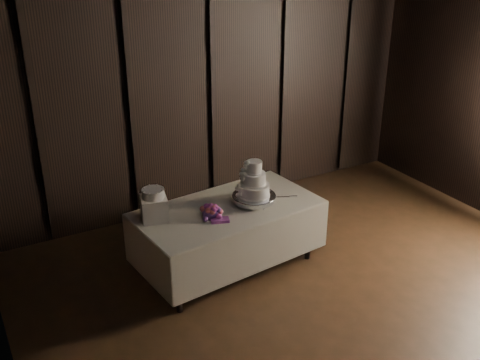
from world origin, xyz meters
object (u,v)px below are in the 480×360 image
Objects in this scene: display_table at (228,235)px; box_pedestal at (154,208)px; bouquet at (210,212)px; wedding_cake at (253,183)px; cake_stand at (254,199)px; small_cake at (153,193)px.

display_table is 0.92m from box_pedestal.
display_table is 0.50m from bouquet.
wedding_cake is 0.57m from bouquet.
small_cake is (-1.08, 0.17, 0.25)m from cake_stand.
display_table is at bearing -9.47° from box_pedestal.
cake_stand is 0.21m from wedding_cake.
display_table is 1.02m from small_cake.
box_pedestal reaches higher than cake_stand.
bouquet is (-0.54, -0.06, -0.18)m from wedding_cake.
small_cake is at bearing 171.00° from cake_stand.
wedding_cake is 1.54× the size of box_pedestal.
box_pedestal is at bearing 171.00° from cake_stand.
wedding_cake is 1.00× the size of bouquet.
bouquet is 0.62m from small_cake.
display_table is 0.49m from cake_stand.
display_table is at bearing 172.24° from cake_stand.
small_cake is (-0.78, 0.13, 0.64)m from display_table.
box_pedestal is at bearing -174.09° from wedding_cake.
box_pedestal is at bearing 154.12° from bouquet.
bouquet reaches higher than display_table.
wedding_cake is at bearing -150.26° from cake_stand.
cake_stand is 1.21× the size of bouquet.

